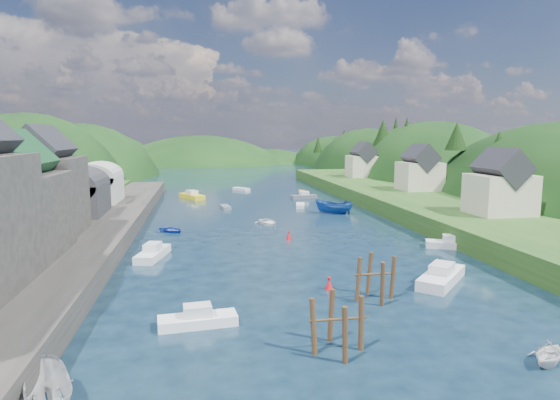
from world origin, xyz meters
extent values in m
plane|color=black|center=(0.00, 50.00, 0.00)|extent=(600.00, 600.00, 0.00)
ellipsoid|color=black|center=(-45.00, 75.00, -9.10)|extent=(44.00, 75.56, 52.00)
ellipsoid|color=black|center=(-45.00, 118.00, -8.43)|extent=(44.00, 75.56, 48.19)
ellipsoid|color=black|center=(-45.00, 160.00, -6.82)|extent=(44.00, 75.56, 39.00)
ellipsoid|color=black|center=(45.00, 32.00, -7.78)|extent=(36.00, 75.56, 44.49)
ellipsoid|color=black|center=(45.00, 75.00, -8.40)|extent=(36.00, 75.56, 48.00)
ellipsoid|color=black|center=(45.00, 118.00, -7.78)|extent=(36.00, 75.56, 44.49)
ellipsoid|color=black|center=(45.00, 160.00, -6.30)|extent=(36.00, 75.56, 36.00)
ellipsoid|color=black|center=(-10.00, 170.00, -10.00)|extent=(80.00, 60.00, 44.00)
ellipsoid|color=black|center=(18.00, 180.00, -12.00)|extent=(70.00, 56.00, 36.00)
cone|color=black|center=(-40.35, 65.40, 12.59)|extent=(4.73, 4.73, 5.63)
cone|color=black|center=(-42.09, 73.09, 13.30)|extent=(4.34, 4.34, 7.40)
cone|color=black|center=(-37.00, 84.72, 8.49)|extent=(5.28, 5.28, 5.31)
cone|color=black|center=(-41.27, 95.44, 12.19)|extent=(4.77, 4.77, 6.29)
cone|color=black|center=(-37.32, 102.91, 8.44)|extent=(4.07, 4.07, 4.90)
cone|color=black|center=(-41.23, 119.45, 9.70)|extent=(4.56, 4.56, 7.99)
cone|color=black|center=(-44.42, 123.17, 7.75)|extent=(4.75, 4.75, 4.83)
cone|color=black|center=(-40.49, 139.24, 8.93)|extent=(4.27, 4.27, 7.16)
cone|color=black|center=(37.57, 38.12, 9.74)|extent=(5.29, 5.29, 6.23)
cone|color=black|center=(36.30, 48.73, 12.06)|extent=(4.07, 4.07, 5.16)
cone|color=black|center=(38.38, 62.89, 8.21)|extent=(3.40, 3.40, 5.89)
cone|color=black|center=(39.41, 76.59, 11.80)|extent=(4.94, 4.94, 9.53)
cone|color=black|center=(34.85, 80.20, 12.60)|extent=(5.25, 5.25, 7.10)
cone|color=black|center=(43.72, 93.03, 12.87)|extent=(3.36, 3.36, 8.82)
cone|color=black|center=(44.25, 104.67, 10.62)|extent=(4.57, 4.57, 6.94)
cone|color=black|center=(43.47, 120.59, 9.19)|extent=(3.59, 3.59, 6.50)
cone|color=black|center=(39.60, 126.97, 11.32)|extent=(4.14, 4.14, 5.46)
cone|color=black|center=(33.38, 138.84, 8.57)|extent=(3.83, 3.83, 5.83)
cube|color=#2D2B28|center=(-24.00, 20.00, 1.00)|extent=(12.00, 110.00, 2.00)
cube|color=#2D2B28|center=(-26.00, 12.00, 5.50)|extent=(8.00, 9.00, 7.00)
cube|color=#1E592D|center=(-26.00, 12.00, 9.96)|extent=(5.88, 9.36, 5.88)
cube|color=#2D2B28|center=(-26.00, 21.00, 6.00)|extent=(7.00, 8.00, 8.00)
cube|color=black|center=(-26.00, 21.00, 10.84)|extent=(5.15, 8.32, 5.15)
cube|color=#2D2D30|center=(-26.00, 33.00, 4.00)|extent=(7.00, 9.00, 4.00)
cylinder|color=#2D2D30|center=(-26.00, 33.00, 6.00)|extent=(7.00, 9.00, 7.00)
cube|color=#B2B2A8|center=(-26.00, 45.00, 4.00)|extent=(7.00, 9.00, 4.00)
cylinder|color=#B2B2A8|center=(-26.00, 45.00, 6.00)|extent=(7.00, 9.00, 7.00)
cube|color=#234719|center=(25.00, 40.00, 1.20)|extent=(16.00, 120.00, 2.40)
cube|color=beige|center=(27.00, 22.00, 4.90)|extent=(7.00, 6.00, 5.00)
cube|color=black|center=(27.00, 22.00, 8.24)|extent=(5.15, 6.24, 5.15)
cube|color=beige|center=(29.00, 48.00, 4.90)|extent=(7.00, 6.00, 5.00)
cube|color=black|center=(29.00, 48.00, 8.24)|extent=(5.15, 6.24, 5.15)
cube|color=beige|center=(28.00, 75.00, 4.90)|extent=(7.00, 6.00, 5.00)
cube|color=black|center=(28.00, 75.00, 8.24)|extent=(5.15, 6.24, 5.15)
cylinder|color=#382314|center=(-1.14, -6.26, 1.33)|extent=(0.32, 0.32, 3.86)
cylinder|color=#382314|center=(-2.54, -4.85, 1.33)|extent=(0.32, 0.32, 3.86)
cylinder|color=#382314|center=(-3.94, -6.26, 1.33)|extent=(0.32, 0.32, 3.86)
cylinder|color=#382314|center=(-2.54, -7.66, 1.33)|extent=(0.32, 0.32, 3.86)
cylinder|color=#382314|center=(-2.54, -6.26, 1.96)|extent=(3.36, 0.16, 0.16)
cylinder|color=#382314|center=(4.09, 1.51, 1.36)|extent=(0.32, 0.32, 3.93)
cylinder|color=#382314|center=(2.74, 2.87, 1.36)|extent=(0.32, 0.32, 3.93)
cylinder|color=#382314|center=(1.39, 1.51, 1.36)|extent=(0.32, 0.32, 3.93)
cylinder|color=#382314|center=(2.74, 0.16, 1.36)|extent=(0.32, 0.32, 3.93)
cylinder|color=#382314|center=(2.74, 1.51, 2.00)|extent=(3.25, 0.16, 0.16)
cone|color=#B60E15|center=(-0.05, 4.32, 0.45)|extent=(0.70, 0.70, 0.90)
sphere|color=#B60E15|center=(-0.05, 4.32, 0.95)|extent=(0.30, 0.30, 0.30)
cone|color=#B60E15|center=(0.12, 22.53, 0.45)|extent=(0.70, 0.70, 0.90)
sphere|color=#B60E15|center=(0.12, 22.53, 0.95)|extent=(0.30, 0.30, 0.30)
cube|color=silver|center=(17.00, 15.51, 0.34)|extent=(5.72, 3.81, 0.76)
cube|color=silver|center=(17.00, 15.51, 1.11)|extent=(2.25, 1.91, 0.70)
imported|color=silver|center=(-16.98, -9.74, 0.87)|extent=(3.76, 5.63, 2.04)
imported|color=#1B4A96|center=(10.47, 39.38, 1.02)|extent=(6.42, 4.93, 2.34)
cube|color=white|center=(9.70, 4.41, 0.43)|extent=(6.39, 6.56, 0.96)
cube|color=silver|center=(9.70, 4.41, 1.31)|extent=(2.81, 2.84, 0.70)
cube|color=white|center=(-10.44, -1.14, 0.32)|extent=(5.22, 2.17, 0.71)
cube|color=silver|center=(-10.44, -1.14, 1.06)|extent=(1.88, 1.34, 0.70)
cube|color=silver|center=(6.81, 46.96, 0.27)|extent=(2.29, 4.42, 0.59)
cube|color=slate|center=(-5.95, 47.39, 0.24)|extent=(1.73, 4.00, 0.54)
imported|color=white|center=(-0.92, 32.57, 0.29)|extent=(3.86, 4.78, 0.87)
imported|color=#1C379A|center=(-13.88, 29.53, 0.25)|extent=(4.62, 4.73, 0.80)
cube|color=yellow|center=(-11.72, 60.81, 0.42)|extent=(5.14, 6.97, 0.94)
cube|color=silver|center=(-11.72, 60.81, 1.29)|extent=(2.48, 2.81, 0.70)
cube|color=gold|center=(11.28, 65.70, 0.23)|extent=(1.68, 3.82, 0.52)
cube|color=#52565E|center=(9.80, 57.44, 0.32)|extent=(5.20, 2.33, 0.70)
cube|color=silver|center=(9.80, 57.44, 1.05)|extent=(1.90, 1.39, 0.70)
cube|color=silver|center=(-1.09, 72.66, 0.28)|extent=(3.79, 4.52, 0.63)
imported|color=silver|center=(8.39, -9.59, 0.62)|extent=(3.84, 3.73, 1.55)
cube|color=silver|center=(-14.97, 16.79, 0.37)|extent=(3.30, 6.17, 0.82)
cube|color=silver|center=(-14.97, 16.79, 1.17)|extent=(1.81, 2.32, 0.70)
camera|label=1|loc=(-10.07, -30.68, 12.37)|focal=30.00mm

